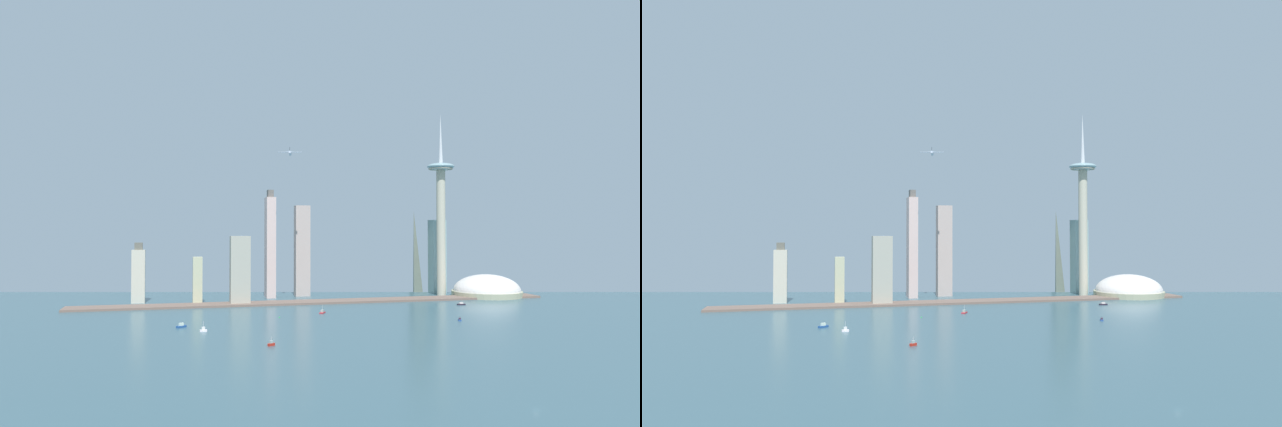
% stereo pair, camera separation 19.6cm
% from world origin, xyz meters
% --- Properties ---
extents(ground_plane, '(6000.00, 6000.00, 0.00)m').
position_xyz_m(ground_plane, '(0.00, 0.00, 0.00)').
color(ground_plane, '#385863').
extents(waterfront_pier, '(686.12, 41.60, 2.83)m').
position_xyz_m(waterfront_pier, '(0.00, 523.89, 1.42)').
color(waterfront_pier, '#725B50').
rests_on(waterfront_pier, ground).
extents(observation_tower, '(42.96, 42.96, 289.12)m').
position_xyz_m(observation_tower, '(209.68, 569.08, 146.77)').
color(observation_tower, '#BCB49C').
rests_on(observation_tower, ground).
extents(stadium_dome, '(108.67, 108.67, 51.57)m').
position_xyz_m(stadium_dome, '(274.10, 542.16, 7.79)').
color(stadium_dome, '#A2A182').
rests_on(stadium_dome, ground).
extents(skyscraper_0, '(23.21, 17.48, 142.47)m').
position_xyz_m(skyscraper_0, '(-6.16, 616.79, 71.24)').
color(skyscraper_0, '#B7A198').
rests_on(skyscraper_0, ground).
extents(skyscraper_1, '(13.06, 14.79, 66.14)m').
position_xyz_m(skyscraper_1, '(-170.73, 548.63, 33.07)').
color(skyscraper_1, '#BABA94').
rests_on(skyscraper_1, ground).
extents(skyscraper_2, '(23.02, 22.39, 120.37)m').
position_xyz_m(skyscraper_2, '(220.36, 607.02, 60.18)').
color(skyscraper_2, '#87ABAC').
rests_on(skyscraper_2, ground).
extents(skyscraper_3, '(18.53, 13.04, 85.94)m').
position_xyz_m(skyscraper_3, '(-252.07, 582.42, 39.80)').
color(skyscraper_3, beige).
rests_on(skyscraper_3, ground).
extents(skyscraper_4, '(27.19, 21.16, 95.45)m').
position_xyz_m(skyscraper_4, '(-113.54, 528.19, 47.73)').
color(skyscraper_4, '#A9A494').
rests_on(skyscraper_4, ground).
extents(skyscraper_5, '(14.21, 26.69, 165.72)m').
position_xyz_m(skyscraper_5, '(-58.73, 606.70, 79.28)').
color(skyscraper_5, beige).
rests_on(skyscraper_5, ground).
extents(skyscraper_6, '(23.21, 20.43, 177.73)m').
position_xyz_m(skyscraper_6, '(198.38, 635.36, 88.86)').
color(skyscraper_6, slate).
rests_on(skyscraper_6, ground).
extents(boat_0, '(10.31, 13.10, 9.62)m').
position_xyz_m(boat_0, '(-22.68, 418.65, 1.50)').
color(boat_0, '#B0262E').
rests_on(boat_0, ground).
extents(boat_1, '(7.19, 5.25, 8.09)m').
position_xyz_m(boat_1, '(-118.29, 225.44, 1.77)').
color(boat_1, '#AD2519').
rests_on(boat_1, ground).
extents(boat_2, '(11.27, 9.47, 4.94)m').
position_xyz_m(boat_2, '(-195.33, 347.62, 1.77)').
color(boat_2, navy).
rests_on(boat_2, ground).
extents(boat_4, '(6.94, 9.66, 3.34)m').
position_xyz_m(boat_4, '(115.51, 321.80, 1.19)').
color(boat_4, '#264A8D').
rests_on(boat_4, ground).
extents(boat_5, '(7.16, 2.89, 10.51)m').
position_xyz_m(boat_5, '(-173.66, 315.96, 1.80)').
color(boat_5, white).
rests_on(boat_5, ground).
extents(boat_6, '(11.90, 3.71, 3.67)m').
position_xyz_m(boat_6, '(184.05, 452.01, 1.33)').
color(boat_6, black).
rests_on(boat_6, ground).
extents(channel_buoy_0, '(1.41, 1.41, 1.58)m').
position_xyz_m(channel_buoy_0, '(-81.54, 393.28, 0.79)').
color(channel_buoy_0, green).
rests_on(channel_buoy_0, ground).
extents(airplane, '(33.90, 31.42, 8.46)m').
position_xyz_m(airplane, '(-42.21, 531.33, 214.00)').
color(airplane, silver).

